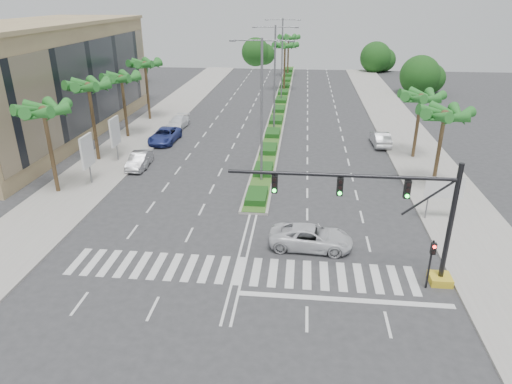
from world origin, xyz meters
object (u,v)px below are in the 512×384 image
(car_parked_b, at_px, (139,160))
(car_crossing, at_px, (311,237))
(car_parked_a, at_px, (142,158))
(car_right, at_px, (380,139))
(car_parked_c, at_px, (165,135))
(car_parked_d, at_px, (178,123))

(car_parked_b, xyz_separation_m, car_crossing, (16.02, -13.27, 0.02))
(car_parked_a, bearing_deg, car_right, 15.01)
(car_parked_a, distance_m, car_parked_c, 7.40)
(car_parked_c, distance_m, car_crossing, 26.68)
(car_parked_a, distance_m, car_crossing, 21.28)
(car_parked_b, xyz_separation_m, car_right, (23.60, 9.41, 0.05))
(car_parked_d, bearing_deg, car_crossing, -55.32)
(car_parked_b, bearing_deg, car_parked_c, 87.60)
(car_parked_a, distance_m, car_parked_b, 0.74)
(car_parked_b, bearing_deg, car_parked_a, 88.25)
(car_crossing, bearing_deg, car_parked_b, 53.65)
(car_parked_b, bearing_deg, car_crossing, -41.37)
(car_parked_c, xyz_separation_m, car_parked_d, (-0.09, 5.87, -0.08))
(car_right, bearing_deg, car_parked_c, 0.32)
(car_crossing, distance_m, car_right, 23.91)
(car_parked_a, distance_m, car_parked_d, 13.27)
(car_parked_d, xyz_separation_m, car_right, (23.60, -4.60, 0.08))
(car_parked_c, height_order, car_right, car_right)
(car_parked_b, height_order, car_crossing, car_crossing)
(car_parked_d, relative_size, car_crossing, 0.89)
(car_parked_a, xyz_separation_m, car_crossing, (16.02, -14.00, 0.05))
(car_parked_b, relative_size, car_right, 0.94)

